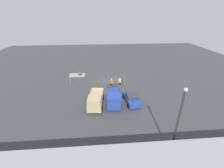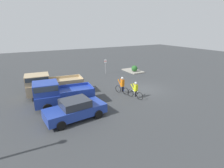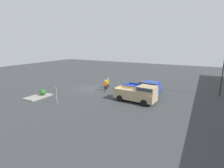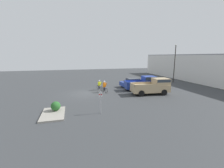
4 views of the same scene
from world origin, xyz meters
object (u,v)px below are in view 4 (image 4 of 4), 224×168
lamppost (175,61)px  sedan_0 (133,83)px  cyclist_0 (104,87)px  fire_lane_sign (101,100)px  shrub (56,106)px  pickup_truck_1 (153,86)px  pickup_truck_0 (143,83)px  cyclist_1 (99,85)px

lamppost → sedan_0: bearing=-78.6°
cyclist_0 → fire_lane_sign: 8.40m
sedan_0 → shrub: bearing=-51.9°
pickup_truck_1 → shrub: pickup_truck_1 is taller
pickup_truck_1 → cyclist_0: pickup_truck_1 is taller
lamppost → shrub: bearing=-62.5°
sedan_0 → pickup_truck_0: size_ratio=0.91×
cyclist_1 → fire_lane_sign: size_ratio=0.82×
lamppost → pickup_truck_0: bearing=-62.7°
cyclist_0 → pickup_truck_0: bearing=89.2°
cyclist_1 → fire_lane_sign: fire_lane_sign is taller
pickup_truck_1 → fire_lane_sign: bearing=-58.7°
cyclist_1 → lamppost: (-3.13, 16.12, 3.60)m
pickup_truck_1 → sedan_0: bearing=-172.7°
shrub → cyclist_1: bearing=144.9°
cyclist_1 → fire_lane_sign: 9.91m
pickup_truck_0 → shrub: bearing=-62.4°
lamppost → shrub: size_ratio=8.40×
shrub → pickup_truck_1: bearing=106.5°
pickup_truck_0 → lamppost: (-4.86, 9.39, 3.29)m
sedan_0 → lamppost: lamppost is taller
shrub → cyclist_0: bearing=136.6°
pickup_truck_0 → cyclist_1: 6.95m
fire_lane_sign → shrub: size_ratio=2.39×
pickup_truck_1 → fire_lane_sign: 10.06m
pickup_truck_0 → shrub: pickup_truck_0 is taller
lamppost → cyclist_0: bearing=-73.1°
sedan_0 → pickup_truck_1: (5.64, 0.72, 0.41)m
fire_lane_sign → shrub: fire_lane_sign is taller
pickup_truck_1 → shrub: size_ratio=6.02×
sedan_0 → pickup_truck_1: bearing=7.3°
fire_lane_sign → pickup_truck_1: bearing=121.3°
pickup_truck_1 → cyclist_1: bearing=-123.3°
fire_lane_sign → shrub: (-1.45, -4.13, -0.71)m
pickup_truck_1 → cyclist_1: (-4.52, -6.90, -0.35)m
sedan_0 → cyclist_0: 6.36m
shrub → fire_lane_sign: bearing=70.7°
sedan_0 → shrub: 15.26m
pickup_truck_0 → sedan_0: bearing=-169.1°
pickup_truck_0 → pickup_truck_1: size_ratio=0.92×
sedan_0 → lamppost: (-2.01, 9.94, 3.66)m
sedan_0 → pickup_truck_1: pickup_truck_1 is taller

